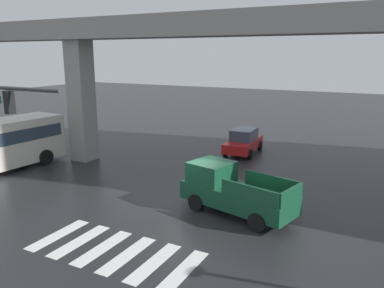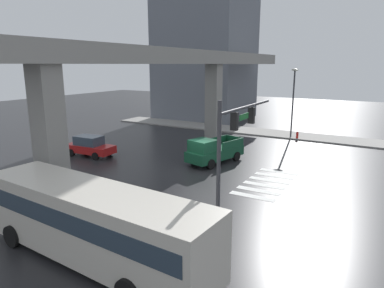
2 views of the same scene
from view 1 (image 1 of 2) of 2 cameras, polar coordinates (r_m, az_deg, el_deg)
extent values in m
plane|color=#232326|center=(18.48, -0.65, -8.44)|extent=(120.00, 120.00, 0.00)
cube|color=silver|center=(16.10, -19.22, -12.60)|extent=(0.55, 2.80, 0.01)
cube|color=silver|center=(15.37, -16.33, -13.65)|extent=(0.55, 2.80, 0.01)
cube|color=silver|center=(14.69, -13.12, -14.76)|extent=(0.55, 2.80, 0.01)
cube|color=silver|center=(14.07, -9.58, -15.93)|extent=(0.55, 2.80, 0.01)
cube|color=silver|center=(13.50, -5.69, -17.13)|extent=(0.55, 2.80, 0.01)
cube|color=silver|center=(13.01, -1.42, -18.34)|extent=(0.55, 2.80, 0.01)
cube|color=gray|center=(20.31, 4.09, 17.32)|extent=(52.24, 1.97, 1.20)
cube|color=gray|center=(25.85, -16.05, 6.07)|extent=(1.30, 1.30, 7.69)
cube|color=#14472D|center=(16.93, 6.77, -7.78)|extent=(5.41, 3.07, 0.80)
cube|color=#14472D|center=(17.47, 2.94, -4.08)|extent=(2.07, 2.10, 0.90)
cube|color=#3F5160|center=(17.75, 1.76, -3.79)|extent=(0.50, 1.65, 0.77)
cube|color=#14472D|center=(15.41, 8.49, -7.20)|extent=(2.60, 0.73, 0.60)
cube|color=#14472D|center=(16.83, 11.77, -5.57)|extent=(2.60, 0.73, 0.60)
cube|color=#14472D|center=(15.50, 14.49, -7.36)|extent=(0.52, 1.72, 0.60)
cylinder|color=black|center=(17.31, 0.66, -8.62)|extent=(0.80, 0.45, 0.76)
cylinder|color=black|center=(18.62, 4.33, -7.06)|extent=(0.80, 0.45, 0.76)
cylinder|color=black|center=(15.59, 9.65, -11.36)|extent=(0.80, 0.45, 0.76)
cylinder|color=black|center=(17.04, 12.92, -9.34)|extent=(0.80, 0.45, 0.76)
cube|color=#2D3D4C|center=(27.55, -20.20, 2.24)|extent=(2.25, 0.20, 1.49)
cylinder|color=black|center=(27.89, -24.05, -1.12)|extent=(0.40, 0.98, 0.96)
cylinder|color=black|center=(25.96, -20.91, -1.83)|extent=(0.40, 0.98, 0.96)
cube|color=red|center=(27.30, 7.61, -0.01)|extent=(2.04, 4.41, 0.64)
cube|color=#384756|center=(27.24, 7.72, 1.46)|extent=(1.64, 2.33, 0.76)
cylinder|color=black|center=(25.90, 8.58, -1.49)|extent=(0.28, 0.65, 0.64)
cylinder|color=black|center=(26.39, 4.97, -1.12)|extent=(0.28, 0.65, 0.64)
cylinder|color=black|center=(28.41, 10.03, -0.24)|extent=(0.28, 0.65, 0.64)
cylinder|color=black|center=(28.85, 6.71, 0.08)|extent=(0.28, 0.65, 0.64)
cube|color=black|center=(15.70, -25.45, 5.59)|extent=(0.24, 0.32, 0.84)
sphere|color=red|center=(15.68, -25.55, 6.53)|extent=(0.17, 0.17, 0.17)
camera|label=2|loc=(29.46, -57.20, 8.92)|focal=32.11mm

